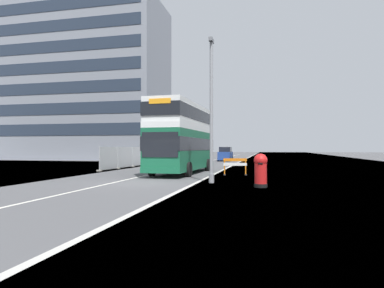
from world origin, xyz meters
TOP-DOWN VIEW (x-y plane):
  - ground at (0.62, 0.11)m, footprint 140.00×280.00m
  - double_decker_bus at (0.56, 7.56)m, footprint 3.13×10.45m
  - lamppost_foreground at (3.88, 0.92)m, footprint 0.29×0.70m
  - red_pillar_postbox at (6.56, -0.52)m, footprint 0.67×0.67m
  - roadworks_barrier at (4.63, 6.45)m, footprint 1.69×0.79m
  - construction_site_fence at (-6.66, 16.38)m, footprint 0.44×17.20m
  - car_oncoming_near at (-4.69, 24.84)m, footprint 1.94×4.12m
  - car_receding_mid at (0.74, 31.91)m, footprint 1.95×4.34m
  - bare_tree_far_verge_near at (-13.75, 37.10)m, footprint 2.65×2.16m
  - bare_tree_far_verge_mid at (-16.33, 40.25)m, footprint 2.69×2.86m
  - backdrop_office_block at (-25.99, 36.25)m, footprint 30.38×13.08m

SIDE VIEW (x-z plane):
  - ground at x=0.62m, z-range -0.10..0.00m
  - roadworks_barrier at x=4.63m, z-range 0.16..1.35m
  - red_pillar_postbox at x=6.56m, z-range 0.08..1.73m
  - car_receding_mid at x=0.74m, z-range -0.06..2.00m
  - car_oncoming_near at x=-4.69m, z-range -0.08..2.05m
  - construction_site_fence at x=-6.66m, z-range -0.04..2.03m
  - bare_tree_far_verge_near at x=-13.75m, z-range 0.00..3.71m
  - bare_tree_far_verge_mid at x=-16.33m, z-range 0.03..5.21m
  - double_decker_bus at x=0.56m, z-range 0.17..5.37m
  - lamppost_foreground at x=3.88m, z-range -0.23..7.75m
  - backdrop_office_block at x=-25.99m, z-range 0.00..26.68m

